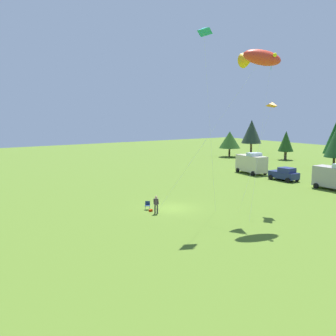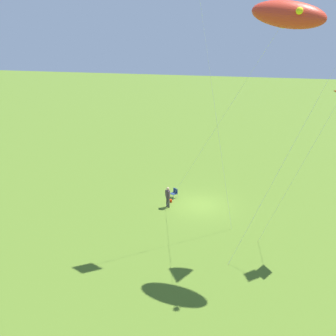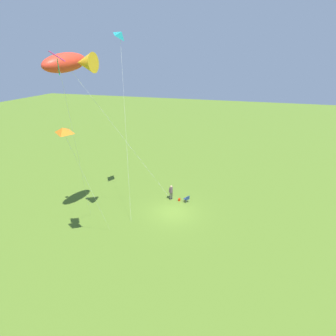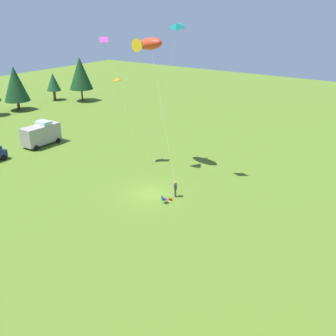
{
  "view_description": "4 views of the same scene",
  "coord_description": "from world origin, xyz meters",
  "px_view_note": "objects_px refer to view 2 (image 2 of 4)",
  "views": [
    {
      "loc": [
        31.8,
        -21.97,
        9.64
      ],
      "look_at": [
        -0.87,
        0.11,
        3.98
      ],
      "focal_mm": 42.0,
      "sensor_mm": 36.0,
      "label": 1
    },
    {
      "loc": [
        28.86,
        3.45,
        14.09
      ],
      "look_at": [
        -2.08,
        -3.12,
        2.21
      ],
      "focal_mm": 42.0,
      "sensor_mm": 36.0,
      "label": 2
    },
    {
      "loc": [
        -6.16,
        22.32,
        14.67
      ],
      "look_at": [
        0.93,
        -1.21,
        4.35
      ],
      "focal_mm": 28.0,
      "sensor_mm": 36.0,
      "label": 3
    },
    {
      "loc": [
        -29.32,
        -22.67,
        18.24
      ],
      "look_at": [
        -0.41,
        -2.51,
        3.68
      ],
      "focal_mm": 42.0,
      "sensor_mm": 36.0,
      "label": 4
    }
  ],
  "objects_px": {
    "kite_large_fish": "(288,15)",
    "backpack_on_grass": "(170,201)",
    "folding_chair": "(174,192)",
    "person_kite_flyer": "(168,196)"
  },
  "relations": [
    {
      "from": "folding_chair",
      "to": "backpack_on_grass",
      "type": "bearing_deg",
      "value": 23.82
    },
    {
      "from": "person_kite_flyer",
      "to": "backpack_on_grass",
      "type": "distance_m",
      "value": 1.32
    },
    {
      "from": "kite_large_fish",
      "to": "folding_chair",
      "type": "bearing_deg",
      "value": -135.2
    },
    {
      "from": "kite_large_fish",
      "to": "person_kite_flyer",
      "type": "bearing_deg",
      "value": -126.33
    },
    {
      "from": "person_kite_flyer",
      "to": "kite_large_fish",
      "type": "xyz_separation_m",
      "value": [
        5.48,
        7.45,
        13.36
      ]
    },
    {
      "from": "kite_large_fish",
      "to": "backpack_on_grass",
      "type": "bearing_deg",
      "value": -130.73
    },
    {
      "from": "folding_chair",
      "to": "backpack_on_grass",
      "type": "height_order",
      "value": "folding_chair"
    },
    {
      "from": "backpack_on_grass",
      "to": "person_kite_flyer",
      "type": "bearing_deg",
      "value": 1.4
    },
    {
      "from": "folding_chair",
      "to": "backpack_on_grass",
      "type": "distance_m",
      "value": 1.0
    },
    {
      "from": "folding_chair",
      "to": "kite_large_fish",
      "type": "bearing_deg",
      "value": 80.21
    }
  ]
}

